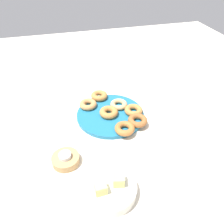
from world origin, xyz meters
TOP-DOWN VIEW (x-y plane):
  - ground_plane at (0.00, 0.00)m, footprint 2.40×2.40m
  - donut_plate at (0.00, 0.00)m, footprint 0.31×0.31m
  - donut_0 at (-0.05, -0.04)m, footprint 0.09×0.09m
  - donut_1 at (0.09, -0.08)m, footprint 0.12×0.12m
  - donut_2 at (-0.10, 0.09)m, footprint 0.11×0.11m
  - donut_3 at (-0.03, 0.13)m, footprint 0.09×0.09m
  - donut_4 at (-0.10, 0.02)m, footprint 0.12×0.12m
  - donut_5 at (0.01, 0.01)m, footprint 0.11×0.11m
  - donut_6 at (0.02, -0.13)m, footprint 0.08×0.08m
  - candle_holder at (0.23, 0.22)m, footprint 0.10×0.10m
  - tealight at (0.23, 0.22)m, footprint 0.05×0.05m
  - fruit_bowl at (0.10, 0.38)m, footprint 0.18×0.18m
  - melon_chunk_left at (0.07, 0.38)m, footprint 0.04×0.04m
  - melon_chunk_right at (0.13, 0.39)m, footprint 0.04×0.04m

SIDE VIEW (x-z plane):
  - ground_plane at x=0.00m, z-range 0.00..0.00m
  - donut_plate at x=0.00m, z-range 0.00..0.02m
  - candle_holder at x=0.23m, z-range 0.00..0.03m
  - fruit_bowl at x=0.10m, z-range 0.00..0.04m
  - donut_0 at x=-0.05m, z-range 0.02..0.04m
  - donut_2 at x=-0.10m, z-range 0.02..0.04m
  - donut_4 at x=-0.10m, z-range 0.02..0.04m
  - donut_3 at x=-0.03m, z-range 0.02..0.04m
  - donut_1 at x=0.09m, z-range 0.02..0.04m
  - donut_6 at x=0.02m, z-range 0.02..0.04m
  - donut_5 at x=0.01m, z-range 0.02..0.05m
  - tealight at x=0.23m, z-range 0.03..0.04m
  - melon_chunk_left at x=0.07m, z-range 0.04..0.07m
  - melon_chunk_right at x=0.13m, z-range 0.04..0.07m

